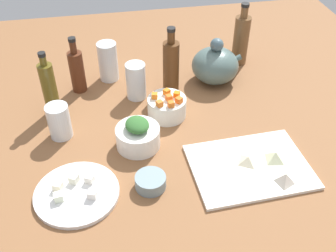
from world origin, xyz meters
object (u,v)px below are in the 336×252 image
drinking_glass_0 (108,61)px  drinking_glass_2 (59,121)px  bottle_1 (241,39)px  bottle_2 (171,65)px  bowl_greens (138,137)px  bowl_small_side (151,182)px  bottle_3 (49,89)px  cutting_board (250,167)px  drinking_glass_1 (136,81)px  bowl_carrots (167,107)px  teapot (215,65)px  bottle_0 (77,70)px  plate_tofu (77,193)px

drinking_glass_0 → drinking_glass_2: 33.98cm
bottle_1 → bottle_2: bottle_1 is taller
drinking_glass_0 → bowl_greens: bearing=-81.3°
bowl_small_side → bottle_3: bearing=125.1°
bowl_greens → bottle_3: 33.18cm
cutting_board → bottle_2: size_ratio=1.38×
bottle_1 → drinking_glass_1: bearing=-159.2°
bottle_1 → bowl_carrots: bearing=-139.9°
drinking_glass_1 → bowl_carrots: bearing=-55.7°
cutting_board → drinking_glass_2: 57.40cm
bowl_small_side → bowl_greens: bearing=94.1°
cutting_board → teapot: (2.12, 45.02, 6.05)cm
bowl_greens → teapot: size_ratio=0.72×
cutting_board → drinking_glass_1: drinking_glass_1 is taller
bowl_carrots → bowl_small_side: 31.14cm
bowl_greens → bottle_0: bottle_0 is taller
bottle_1 → cutting_board: bearing=-105.0°
cutting_board → bowl_greens: bowl_greens is taller
bottle_3 → drinking_glass_0: (19.26, 17.68, -2.50)cm
cutting_board → drinking_glass_2: bearing=155.5°
bottle_1 → teapot: bearing=-139.6°
bowl_small_side → bottle_0: size_ratio=0.41×
bowl_greens → bottle_2: 31.99cm
bottle_2 → bottle_1: bearing=24.7°
bowl_greens → drinking_glass_1: (2.57, 25.10, 3.16)cm
teapot → bottle_2: bearing=-171.0°
cutting_board → bottle_3: bearing=146.9°
bottle_2 → drinking_glass_2: (-37.57, -18.65, -4.29)cm
bottle_1 → bottle_3: 72.50cm
teapot → bottle_1: bearing=40.4°
plate_tofu → bowl_carrots: 41.20cm
plate_tofu → drinking_glass_2: bearing=99.9°
teapot → bottle_2: size_ratio=0.77×
bowl_carrots → drinking_glass_0: bearing=123.3°
bowl_greens → drinking_glass_1: size_ratio=1.02×
bowl_carrots → drinking_glass_1: drinking_glass_1 is taller
cutting_board → teapot: size_ratio=1.79×
drinking_glass_2 → bottle_3: bearing=102.3°
cutting_board → drinking_glass_0: (-35.36, 53.33, 6.60)cm
bowl_greens → bowl_carrots: (10.94, 12.81, 0.05)cm
bowl_carrots → teapot: teapot is taller
bottle_3 → bowl_carrots: bearing=-12.3°
bottle_0 → drinking_glass_0: bearing=27.2°
bowl_carrots → drinking_glass_0: size_ratio=0.88×
plate_tofu → teapot: (49.78, 46.29, 5.95)cm
bowl_small_side → teapot: 56.02cm
cutting_board → bowl_greens: 33.17cm
bowl_greens → bowl_small_side: 16.84cm
cutting_board → drinking_glass_2: (-52.02, 23.76, 4.97)cm
cutting_board → drinking_glass_1: 48.61cm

